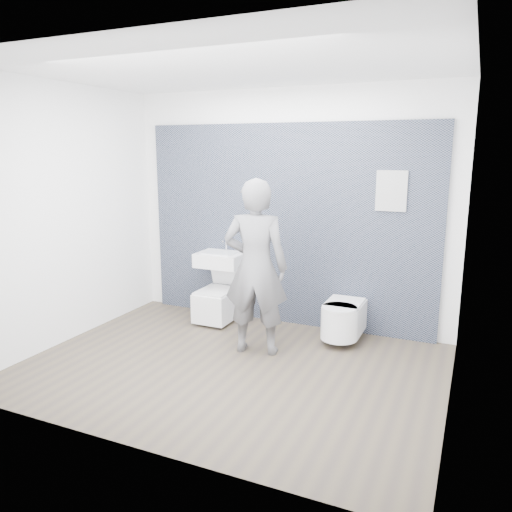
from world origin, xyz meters
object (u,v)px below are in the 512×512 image
at_px(toilet_square, 218,302).
at_px(toilet_rounded, 342,319).
at_px(visitor, 256,267).
at_px(washbasin, 221,259).

xyz_separation_m(toilet_square, toilet_rounded, (1.58, -0.05, 0.02)).
relative_size(toilet_square, visitor, 0.44).
relative_size(toilet_rounded, visitor, 0.37).
bearing_deg(washbasin, toilet_square, -90.00).
bearing_deg(visitor, toilet_square, -52.06).
height_order(toilet_rounded, visitor, visitor).
bearing_deg(toilet_square, visitor, -39.83).
xyz_separation_m(washbasin, toilet_square, (-0.00, -0.09, -0.53)).
distance_m(toilet_rounded, visitor, 1.19).
height_order(toilet_square, visitor, visitor).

